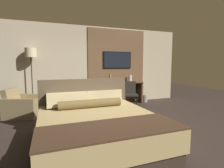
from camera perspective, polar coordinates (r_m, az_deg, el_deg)
name	(u,v)px	position (r m, az deg, el deg)	size (l,w,h in m)	color
ground_plane	(116,127)	(4.14, 1.23, -13.98)	(16.00, 16.00, 0.00)	#332823
wall_back_tv_panel	(93,66)	(6.40, -6.22, 5.91)	(7.20, 0.09, 2.80)	#BCAD8E
bed	(96,126)	(3.26, -5.13, -13.52)	(2.01, 2.26, 1.11)	#33281E
desk	(119,89)	(6.50, 2.37, -1.69)	(1.74, 0.49, 0.80)	brown
tv	(117,60)	(6.62, 1.76, 7.83)	(1.11, 0.04, 0.62)	black
desk_chair	(130,92)	(6.08, 5.74, -2.54)	(0.62, 0.61, 0.87)	#28231E
armchair_by_window	(23,107)	(5.57, -26.98, -6.58)	(1.08, 1.11, 0.78)	olive
floor_lamp	(31,58)	(5.97, -24.95, 7.73)	(0.34, 0.34, 1.95)	#282623
vase_tall	(130,78)	(6.71, 5.90, 1.87)	(0.13, 0.13, 0.25)	silver
vase_short	(110,78)	(6.27, -0.66, 1.90)	(0.09, 0.09, 0.32)	#846647
book	(103,82)	(6.25, -3.05, 0.56)	(0.23, 0.16, 0.03)	navy
waste_bin	(144,98)	(6.92, 10.56, -4.64)	(0.22, 0.22, 0.28)	gray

